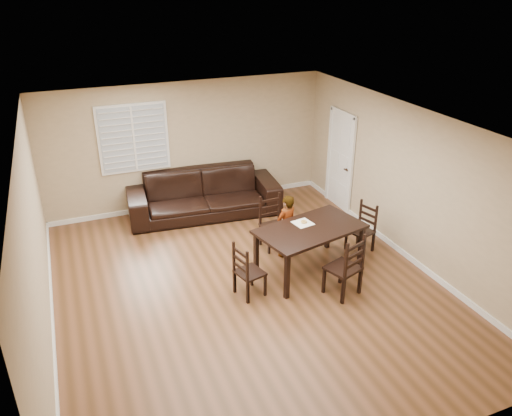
# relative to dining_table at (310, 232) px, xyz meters

# --- Properties ---
(ground) EXTENTS (7.00, 7.00, 0.00)m
(ground) POSITION_rel_dining_table_xyz_m (-1.15, -0.07, -0.74)
(ground) COLOR brown
(ground) RESTS_ON ground
(room) EXTENTS (6.04, 7.04, 2.72)m
(room) POSITION_rel_dining_table_xyz_m (-1.12, 0.11, 1.06)
(room) COLOR tan
(room) RESTS_ON ground
(dining_table) EXTENTS (1.95, 1.36, 0.83)m
(dining_table) POSITION_rel_dining_table_xyz_m (0.00, 0.00, 0.00)
(dining_table) COLOR black
(dining_table) RESTS_ON ground
(chair_near) EXTENTS (0.47, 0.44, 1.00)m
(chair_near) POSITION_rel_dining_table_xyz_m (-0.23, 1.09, -0.29)
(chair_near) COLOR black
(chair_near) RESTS_ON ground
(chair_far) EXTENTS (0.60, 0.58, 1.07)m
(chair_far) POSITION_rel_dining_table_xyz_m (0.22, -0.91, -0.26)
(chair_far) COLOR black
(chair_far) RESTS_ON ground
(chair_left) EXTENTS (0.48, 0.50, 0.93)m
(chair_left) POSITION_rel_dining_table_xyz_m (-1.30, -0.30, -0.32)
(chair_left) COLOR black
(chair_left) RESTS_ON ground
(chair_right) EXTENTS (0.49, 0.51, 0.92)m
(chair_right) POSITION_rel_dining_table_xyz_m (1.29, 0.30, -0.33)
(chair_right) COLOR black
(chair_right) RESTS_ON ground
(child) EXTENTS (0.49, 0.40, 1.17)m
(child) POSITION_rel_dining_table_xyz_m (-0.14, 0.63, -0.16)
(child) COLOR gray
(child) RESTS_ON ground
(napkin) EXTENTS (0.35, 0.35, 0.00)m
(napkin) POSITION_rel_dining_table_xyz_m (-0.04, 0.19, 0.09)
(napkin) COLOR beige
(napkin) RESTS_ON dining_table
(donut) EXTENTS (0.11, 0.11, 0.04)m
(donut) POSITION_rel_dining_table_xyz_m (-0.02, 0.20, 0.11)
(donut) COLOR #AF883E
(donut) RESTS_ON napkin
(sofa) EXTENTS (3.23, 1.51, 0.91)m
(sofa) POSITION_rel_dining_table_xyz_m (-1.01, 2.84, -0.29)
(sofa) COLOR black
(sofa) RESTS_ON ground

